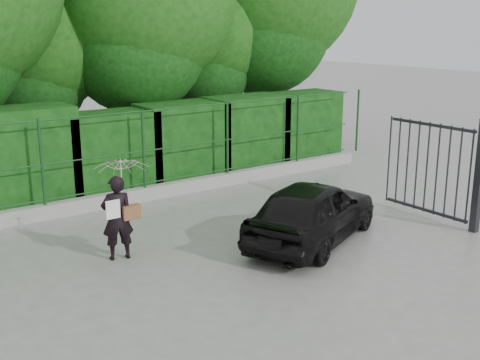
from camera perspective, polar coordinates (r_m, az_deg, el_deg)
ground at (r=10.19m, az=0.80°, el=-8.16°), size 80.00×80.00×0.00m
kerb at (r=13.80m, az=-10.44°, el=-1.55°), size 14.00×0.25×0.30m
fence at (r=13.64m, az=-9.80°, el=2.83°), size 14.13×0.06×1.80m
hedge at (r=14.45m, az=-12.55°, el=2.66°), size 14.20×1.20×2.29m
gate at (r=12.58m, az=19.95°, el=1.09°), size 0.22×2.33×2.36m
woman at (r=10.41m, az=-11.21°, el=-1.19°), size 0.92×0.94×1.74m
car at (r=11.16m, az=6.92°, el=-2.94°), size 3.76×2.65×1.19m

